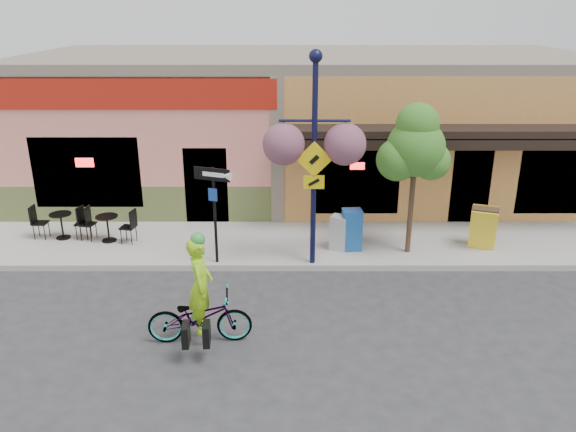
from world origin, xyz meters
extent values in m
plane|color=#2D2D30|center=(0.00, 0.00, 0.00)|extent=(90.00, 90.00, 0.00)
cube|color=#9E9B93|center=(0.00, 2.00, 0.07)|extent=(24.00, 3.00, 0.15)
cube|color=#A8A59E|center=(0.00, 0.55, 0.07)|extent=(24.00, 0.12, 0.15)
imported|color=maroon|center=(-2.35, -2.48, 0.51)|extent=(1.96, 0.78, 1.01)
imported|color=#94D916|center=(-2.30, -2.48, 0.92)|extent=(0.48, 0.69, 1.84)
camera|label=1|loc=(-0.72, -11.56, 5.89)|focal=35.00mm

